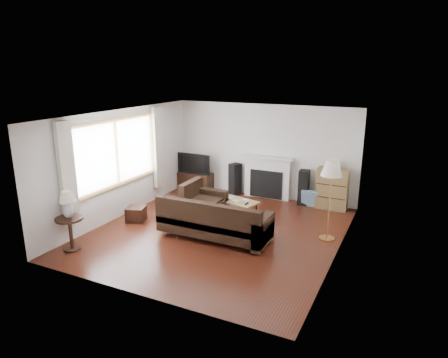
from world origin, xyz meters
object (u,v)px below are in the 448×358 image
at_px(tv_stand, 196,181).
at_px(floor_lamp, 329,201).
at_px(bookshelf, 332,189).
at_px(coffee_table, 237,208).
at_px(side_table, 71,234).
at_px(sectional_sofa, 214,219).

distance_m(tv_stand, floor_lamp, 4.61).
distance_m(bookshelf, coffee_table, 2.45).
bearing_deg(coffee_table, tv_stand, 157.21).
distance_m(bookshelf, side_table, 6.09).
height_order(coffee_table, side_table, side_table).
bearing_deg(floor_lamp, sectional_sofa, -155.95).
bearing_deg(bookshelf, tv_stand, -179.56).
height_order(bookshelf, floor_lamp, floor_lamp).
height_order(floor_lamp, side_table, floor_lamp).
bearing_deg(tv_stand, bookshelf, 0.44).
bearing_deg(bookshelf, floor_lamp, -81.10).
xyz_separation_m(sectional_sofa, side_table, (-2.23, -1.70, -0.07)).
distance_m(sectional_sofa, side_table, 2.81).
xyz_separation_m(tv_stand, side_table, (-0.17, -4.52, 0.08)).
bearing_deg(sectional_sofa, tv_stand, 126.24).
bearing_deg(coffee_table, side_table, -110.82).
relative_size(tv_stand, floor_lamp, 0.59).
relative_size(coffee_table, side_table, 1.50).
relative_size(tv_stand, bookshelf, 0.95).
height_order(bookshelf, coffee_table, bookshelf).
bearing_deg(sectional_sofa, bookshelf, 57.48).
relative_size(floor_lamp, side_table, 2.52).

